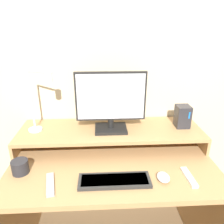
{
  "coord_description": "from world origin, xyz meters",
  "views": [
    {
      "loc": [
        -0.06,
        -0.76,
        1.46
      ],
      "look_at": [
        0.0,
        0.4,
        1.0
      ],
      "focal_mm": 35.0,
      "sensor_mm": 36.0,
      "label": 1
    }
  ],
  "objects_px": {
    "monitor": "(111,101)",
    "mouse": "(163,177)",
    "desk_lamp": "(39,102)",
    "router_dock": "(182,116)",
    "keyboard": "(115,180)",
    "remote_secondary": "(189,177)",
    "remote_control": "(50,184)",
    "mug": "(20,167)"
  },
  "relations": [
    {
      "from": "monitor",
      "to": "mouse",
      "type": "bearing_deg",
      "value": -55.55
    },
    {
      "from": "desk_lamp",
      "to": "mouse",
      "type": "bearing_deg",
      "value": -27.95
    },
    {
      "from": "router_dock",
      "to": "mouse",
      "type": "bearing_deg",
      "value": -119.51
    },
    {
      "from": "keyboard",
      "to": "remote_secondary",
      "type": "bearing_deg",
      "value": 1.12
    },
    {
      "from": "keyboard",
      "to": "mouse",
      "type": "relative_size",
      "value": 4.22
    },
    {
      "from": "keyboard",
      "to": "monitor",
      "type": "bearing_deg",
      "value": 90.23
    },
    {
      "from": "router_dock",
      "to": "keyboard",
      "type": "bearing_deg",
      "value": -139.98
    },
    {
      "from": "monitor",
      "to": "remote_control",
      "type": "height_order",
      "value": "monitor"
    },
    {
      "from": "monitor",
      "to": "remote_control",
      "type": "distance_m",
      "value": 0.59
    },
    {
      "from": "mouse",
      "to": "mug",
      "type": "xyz_separation_m",
      "value": [
        -0.77,
        0.1,
        0.02
      ]
    },
    {
      "from": "monitor",
      "to": "keyboard",
      "type": "xyz_separation_m",
      "value": [
        0.0,
        -0.38,
        -0.3
      ]
    },
    {
      "from": "mouse",
      "to": "remote_control",
      "type": "relative_size",
      "value": 0.51
    },
    {
      "from": "keyboard",
      "to": "mug",
      "type": "height_order",
      "value": "mug"
    },
    {
      "from": "router_dock",
      "to": "remote_secondary",
      "type": "height_order",
      "value": "router_dock"
    },
    {
      "from": "remote_secondary",
      "to": "mug",
      "type": "xyz_separation_m",
      "value": [
        -0.91,
        0.1,
        0.03
      ]
    },
    {
      "from": "monitor",
      "to": "desk_lamp",
      "type": "relative_size",
      "value": 1.11
    },
    {
      "from": "monitor",
      "to": "desk_lamp",
      "type": "xyz_separation_m",
      "value": [
        -0.44,
        -0.0,
        0.01
      ]
    },
    {
      "from": "monitor",
      "to": "remote_secondary",
      "type": "bearing_deg",
      "value": -43.2
    },
    {
      "from": "remote_secondary",
      "to": "router_dock",
      "type": "bearing_deg",
      "value": 77.78
    },
    {
      "from": "desk_lamp",
      "to": "keyboard",
      "type": "height_order",
      "value": "desk_lamp"
    },
    {
      "from": "desk_lamp",
      "to": "keyboard",
      "type": "xyz_separation_m",
      "value": [
        0.45,
        -0.38,
        -0.31
      ]
    },
    {
      "from": "desk_lamp",
      "to": "mouse",
      "type": "relative_size",
      "value": 4.51
    },
    {
      "from": "remote_control",
      "to": "remote_secondary",
      "type": "xyz_separation_m",
      "value": [
        0.73,
        0.02,
        0.0
      ]
    },
    {
      "from": "keyboard",
      "to": "remote_secondary",
      "type": "relative_size",
      "value": 2.34
    },
    {
      "from": "remote_secondary",
      "to": "keyboard",
      "type": "bearing_deg",
      "value": -178.88
    },
    {
      "from": "desk_lamp",
      "to": "keyboard",
      "type": "distance_m",
      "value": 0.66
    },
    {
      "from": "keyboard",
      "to": "mug",
      "type": "relative_size",
      "value": 4.11
    },
    {
      "from": "router_dock",
      "to": "remote_secondary",
      "type": "distance_m",
      "value": 0.44
    },
    {
      "from": "monitor",
      "to": "remote_secondary",
      "type": "distance_m",
      "value": 0.62
    },
    {
      "from": "monitor",
      "to": "keyboard",
      "type": "distance_m",
      "value": 0.49
    },
    {
      "from": "remote_control",
      "to": "remote_secondary",
      "type": "bearing_deg",
      "value": 1.25
    },
    {
      "from": "keyboard",
      "to": "mug",
      "type": "bearing_deg",
      "value": 168.28
    },
    {
      "from": "mouse",
      "to": "remote_control",
      "type": "xyz_separation_m",
      "value": [
        -0.59,
        -0.01,
        -0.01
      ]
    },
    {
      "from": "mug",
      "to": "keyboard",
      "type": "bearing_deg",
      "value": -11.72
    },
    {
      "from": "desk_lamp",
      "to": "remote_secondary",
      "type": "distance_m",
      "value": 0.97
    },
    {
      "from": "mouse",
      "to": "remote_secondary",
      "type": "xyz_separation_m",
      "value": [
        0.14,
        0.0,
        -0.01
      ]
    },
    {
      "from": "mug",
      "to": "remote_secondary",
      "type": "bearing_deg",
      "value": -6.22
    },
    {
      "from": "router_dock",
      "to": "remote_secondary",
      "type": "xyz_separation_m",
      "value": [
        -0.09,
        -0.4,
        -0.18
      ]
    },
    {
      "from": "desk_lamp",
      "to": "mug",
      "type": "bearing_deg",
      "value": -104.01
    },
    {
      "from": "remote_control",
      "to": "mug",
      "type": "bearing_deg",
      "value": 147.93
    },
    {
      "from": "desk_lamp",
      "to": "monitor",
      "type": "bearing_deg",
      "value": 0.21
    },
    {
      "from": "remote_control",
      "to": "desk_lamp",
      "type": "bearing_deg",
      "value": 106.67
    }
  ]
}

